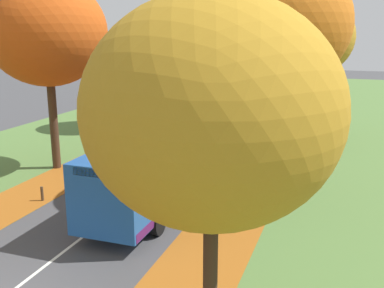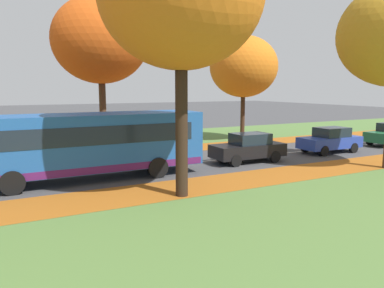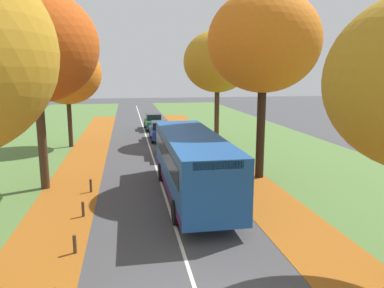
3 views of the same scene
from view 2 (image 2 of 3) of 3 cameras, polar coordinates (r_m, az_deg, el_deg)
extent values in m
cube|color=#517538|center=(30.95, -0.63, 0.90)|extent=(12.00, 90.00, 0.01)
cube|color=#9E5619|center=(24.45, -8.39, -1.24)|extent=(2.80, 60.00, 0.00)
cube|color=#9E5619|center=(16.20, 2.30, -6.19)|extent=(2.80, 60.00, 0.00)
cube|color=silver|center=(23.19, 9.62, -1.81)|extent=(0.12, 80.00, 0.01)
cylinder|color=#422D1E|center=(24.93, -13.40, 4.39)|extent=(0.44, 0.44, 4.84)
ellipsoid|color=#C64C14|center=(25.04, -13.79, 15.14)|extent=(6.05, 6.05, 5.44)
cylinder|color=#382619|center=(29.83, 7.72, 4.18)|extent=(0.34, 0.34, 3.78)
ellipsoid|color=orange|center=(29.79, 7.87, 11.61)|extent=(5.26, 5.26, 4.73)
cylinder|color=black|center=(14.09, -1.60, 2.32)|extent=(0.47, 0.47, 5.21)
cylinder|color=#4C3823|center=(22.21, -22.60, -1.99)|extent=(0.12, 0.12, 0.64)
cylinder|color=#4C3823|center=(22.65, -14.43, -1.36)|extent=(0.12, 0.12, 0.67)
cube|color=#1E5199|center=(17.48, -15.51, 0.34)|extent=(2.51, 10.40, 2.50)
cube|color=#19232D|center=(17.43, -15.56, 1.65)|extent=(2.55, 9.16, 0.80)
cube|color=#4C1951|center=(17.66, -15.37, -3.09)|extent=(2.53, 10.20, 0.32)
cylinder|color=black|center=(16.19, -25.71, -5.35)|extent=(0.30, 0.96, 0.96)
cylinder|color=black|center=(18.51, -25.96, -3.70)|extent=(0.30, 0.96, 0.96)
cylinder|color=black|center=(17.39, -5.25, -3.60)|extent=(0.30, 0.96, 0.96)
cylinder|color=black|center=(19.57, -7.87, -2.28)|extent=(0.30, 0.96, 0.96)
cube|color=black|center=(21.18, 8.49, -0.94)|extent=(1.75, 4.22, 0.70)
cube|color=#19232D|center=(21.17, 8.86, 0.82)|extent=(1.47, 2.03, 0.60)
cylinder|color=black|center=(19.88, 6.68, -2.55)|extent=(0.23, 0.64, 0.64)
cylinder|color=black|center=(21.18, 4.37, -1.83)|extent=(0.23, 0.64, 0.64)
cylinder|color=black|center=(21.40, 12.53, -1.91)|extent=(0.23, 0.64, 0.64)
cylinder|color=black|center=(22.61, 10.04, -1.28)|extent=(0.23, 0.64, 0.64)
cube|color=#233D9E|center=(25.60, 20.23, 0.26)|extent=(1.70, 4.20, 0.70)
cube|color=#19232D|center=(25.63, 20.54, 1.72)|extent=(1.45, 2.02, 0.60)
cylinder|color=black|center=(24.18, 19.46, -1.00)|extent=(0.22, 0.64, 0.64)
cylinder|color=black|center=(25.26, 16.89, -0.49)|extent=(0.22, 0.64, 0.64)
cylinder|color=black|center=(26.12, 23.39, -0.54)|extent=(0.22, 0.64, 0.64)
cylinder|color=black|center=(27.12, 20.85, -0.08)|extent=(0.22, 0.64, 0.64)
cylinder|color=black|center=(30.09, 25.51, 0.45)|extent=(0.23, 0.64, 0.64)
camera|label=1|loc=(16.87, -83.29, 11.63)|focal=42.00mm
camera|label=3|loc=(24.10, -62.17, 8.16)|focal=35.00mm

